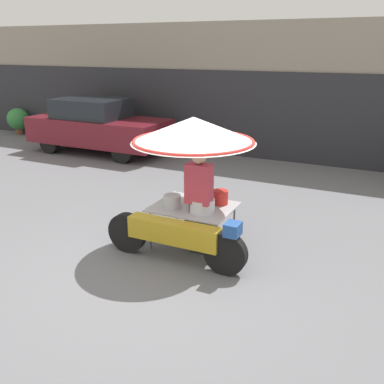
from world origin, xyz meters
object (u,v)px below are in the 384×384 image
(vendor_motorcycle_cart, at_px, (192,150))
(vendor_person, at_px, (199,196))
(potted_plant, at_px, (18,119))
(parked_car, at_px, (97,126))

(vendor_motorcycle_cart, bearing_deg, vendor_person, -37.45)
(vendor_person, xyz_separation_m, potted_plant, (-9.72, 5.65, -0.37))
(vendor_motorcycle_cart, height_order, potted_plant, vendor_motorcycle_cart)
(vendor_person, distance_m, parked_car, 7.13)
(vendor_motorcycle_cart, relative_size, parked_car, 0.54)
(vendor_motorcycle_cart, distance_m, potted_plant, 11.06)
(vendor_person, relative_size, potted_plant, 1.74)
(vendor_person, bearing_deg, vendor_motorcycle_cart, 142.55)
(vendor_motorcycle_cart, height_order, vendor_person, vendor_motorcycle_cart)
(parked_car, distance_m, potted_plant, 4.43)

